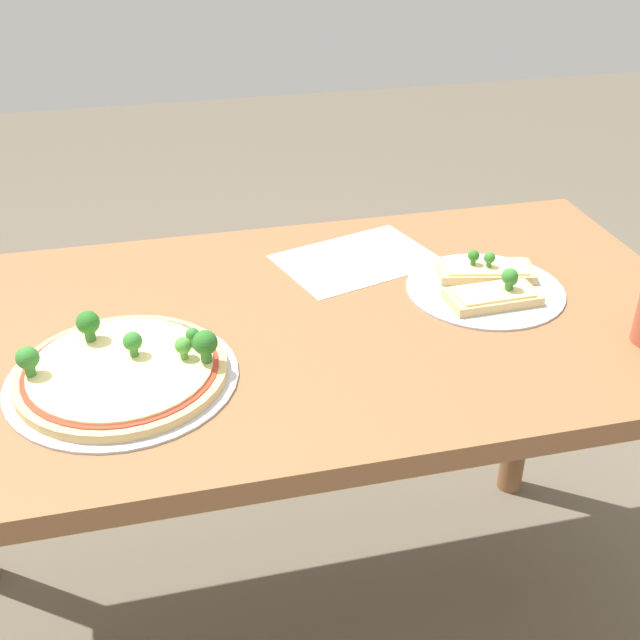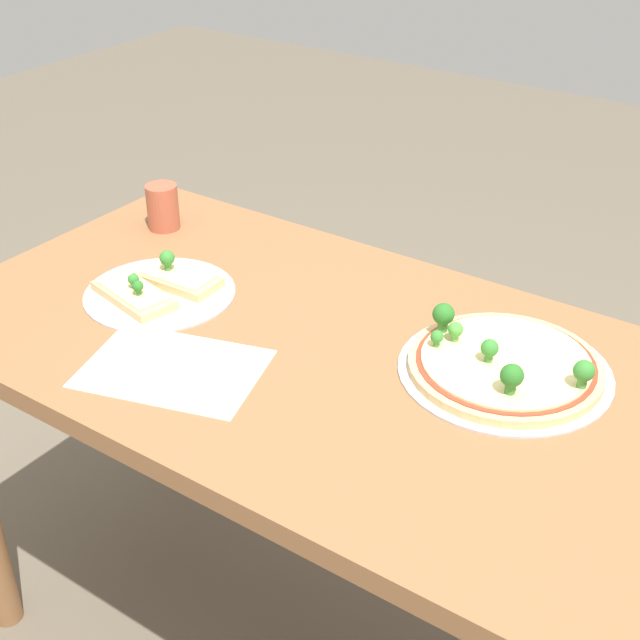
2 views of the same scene
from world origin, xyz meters
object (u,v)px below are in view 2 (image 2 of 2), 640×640
(pizza_tray_slice, at_px, (157,288))
(drinking_cup, at_px, (163,207))
(dining_table, at_px, (333,403))
(pizza_tray_whole, at_px, (504,365))

(pizza_tray_slice, xyz_separation_m, drinking_cup, (-0.18, 0.21, 0.04))
(pizza_tray_slice, bearing_deg, dining_table, 3.09)
(pizza_tray_whole, bearing_deg, pizza_tray_slice, -168.73)
(pizza_tray_whole, bearing_deg, dining_table, -157.62)
(pizza_tray_slice, bearing_deg, drinking_cup, 130.61)
(pizza_tray_whole, height_order, pizza_tray_slice, pizza_tray_whole)
(dining_table, distance_m, pizza_tray_whole, 0.29)
(dining_table, bearing_deg, pizza_tray_slice, -176.91)
(dining_table, relative_size, pizza_tray_whole, 4.18)
(dining_table, bearing_deg, drinking_cup, 160.76)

